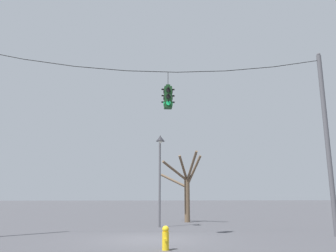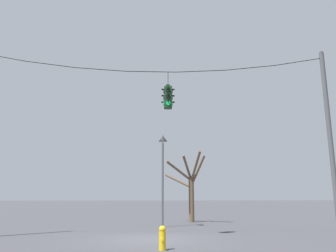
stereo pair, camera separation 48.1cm
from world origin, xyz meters
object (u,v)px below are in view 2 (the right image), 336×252
street_lamp (163,158)px  bare_tree (190,187)px  traffic_light_over_intersection (168,97)px  fire_hydrant (162,238)px  utility_pole_right (330,139)px

street_lamp → bare_tree: bearing=60.8°
street_lamp → traffic_light_over_intersection: bearing=-88.8°
traffic_light_over_intersection → fire_hydrant: size_ratio=2.25×
utility_pole_right → street_lamp: (-7.27, 4.51, -0.39)m
street_lamp → bare_tree: street_lamp is taller
fire_hydrant → bare_tree: bearing=79.0°
fire_hydrant → utility_pole_right: bearing=21.3°
utility_pole_right → bare_tree: (-5.39, 7.88, -1.94)m
utility_pole_right → bare_tree: 9.74m
bare_tree → fire_hydrant: 11.16m
bare_tree → traffic_light_over_intersection: bearing=-102.8°
street_lamp → fire_hydrant: 8.17m
traffic_light_over_intersection → bare_tree: bearing=77.2°
utility_pole_right → bare_tree: bearing=124.4°
traffic_light_over_intersection → fire_hydrant: 6.31m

